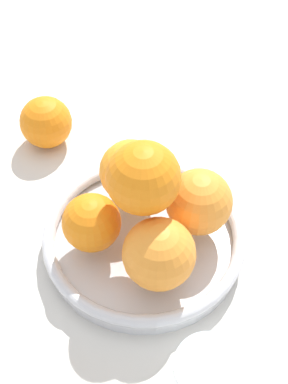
{
  "coord_description": "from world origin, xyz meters",
  "views": [
    {
      "loc": [
        0.36,
        0.03,
        0.52
      ],
      "look_at": [
        0.0,
        0.0,
        0.1
      ],
      "focal_mm": 50.0,
      "sensor_mm": 36.0,
      "label": 1
    }
  ],
  "objects": [
    {
      "name": "orange_pile",
      "position": [
        0.0,
        0.0,
        0.08
      ],
      "size": [
        0.19,
        0.18,
        0.13
      ],
      "color": "orange",
      "rests_on": "fruit_bowl"
    },
    {
      "name": "fruit_bowl",
      "position": [
        0.0,
        0.0,
        0.02
      ],
      "size": [
        0.23,
        0.23,
        0.03
      ],
      "color": "silver",
      "rests_on": "ground_plane"
    },
    {
      "name": "stray_orange",
      "position": [
        -0.16,
        -0.15,
        0.03
      ],
      "size": [
        0.07,
        0.07,
        0.07
      ],
      "primitive_type": "sphere",
      "color": "orange",
      "rests_on": "ground_plane"
    },
    {
      "name": "ground_plane",
      "position": [
        0.0,
        0.0,
        0.0
      ],
      "size": [
        4.0,
        4.0,
        0.0
      ],
      "primitive_type": "plane",
      "color": "beige"
    }
  ]
}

